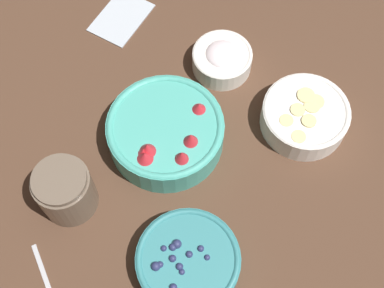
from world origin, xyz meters
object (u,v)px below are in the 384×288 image
object	(u,v)px
bowl_blueberries	(188,261)
bowl_cream	(222,58)
bowl_strawberries	(166,132)
jar_chocolate	(66,191)
bowl_bananas	(305,115)

from	to	relation	value
bowl_blueberries	bowl_cream	xyz separation A→B (m)	(0.41, 0.02, -0.00)
bowl_strawberries	jar_chocolate	xyz separation A→B (m)	(-0.15, 0.14, 0.01)
bowl_cream	jar_chocolate	size ratio (longest dim) A/B	1.14
bowl_blueberries	bowl_cream	distance (m)	0.41
bowl_cream	bowl_bananas	bearing A→B (deg)	-118.48
bowl_bananas	bowl_strawberries	bearing A→B (deg)	110.78
bowl_cream	jar_chocolate	bearing A→B (deg)	148.62
bowl_bananas	jar_chocolate	world-z (taller)	jar_chocolate
bowl_strawberries	jar_chocolate	distance (m)	0.21
bowl_strawberries	bowl_bananas	size ratio (longest dim) A/B	1.32
bowl_blueberries	bowl_bananas	distance (m)	0.35
jar_chocolate	bowl_cream	bearing A→B (deg)	-31.38
bowl_blueberries	bowl_bananas	size ratio (longest dim) A/B	1.06
bowl_strawberries	bowl_cream	xyz separation A→B (m)	(0.19, -0.07, -0.01)
bowl_blueberries	bowl_bananas	bearing A→B (deg)	-26.17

